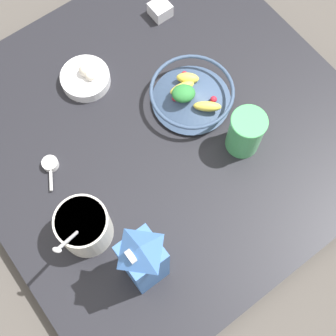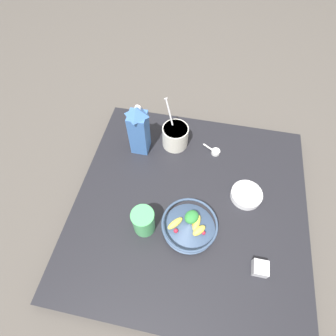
{
  "view_description": "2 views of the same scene",
  "coord_description": "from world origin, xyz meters",
  "px_view_note": "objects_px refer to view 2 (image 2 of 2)",
  "views": [
    {
      "loc": [
        0.46,
        -0.32,
        1.17
      ],
      "look_at": [
        0.13,
        -0.08,
        0.13
      ],
      "focal_mm": 50.0,
      "sensor_mm": 36.0,
      "label": 1
    },
    {
      "loc": [
        -0.0,
        0.49,
        1.1
      ],
      "look_at": [
        0.12,
        -0.11,
        0.13
      ],
      "focal_mm": 28.0,
      "sensor_mm": 36.0,
      "label": 2
    }
  ],
  "objects_px": {
    "fruit_bowl": "(189,225)",
    "garlic_bowl": "(246,195)",
    "milk_carton": "(139,130)",
    "yogurt_tub": "(175,135)",
    "drinking_cup": "(143,221)",
    "spice_jar": "(260,268)"
  },
  "relations": [
    {
      "from": "drinking_cup",
      "to": "garlic_bowl",
      "type": "xyz_separation_m",
      "value": [
        -0.4,
        -0.22,
        -0.05
      ]
    },
    {
      "from": "fruit_bowl",
      "to": "garlic_bowl",
      "type": "xyz_separation_m",
      "value": [
        -0.22,
        -0.19,
        -0.02
      ]
    },
    {
      "from": "fruit_bowl",
      "to": "garlic_bowl",
      "type": "distance_m",
      "value": 0.3
    },
    {
      "from": "spice_jar",
      "to": "yogurt_tub",
      "type": "bearing_deg",
      "value": -51.55
    },
    {
      "from": "milk_carton",
      "to": "garlic_bowl",
      "type": "xyz_separation_m",
      "value": [
        -0.52,
        0.17,
        -0.12
      ]
    },
    {
      "from": "milk_carton",
      "to": "drinking_cup",
      "type": "bearing_deg",
      "value": 106.47
    },
    {
      "from": "drinking_cup",
      "to": "spice_jar",
      "type": "distance_m",
      "value": 0.47
    },
    {
      "from": "fruit_bowl",
      "to": "yogurt_tub",
      "type": "distance_m",
      "value": 0.45
    },
    {
      "from": "yogurt_tub",
      "to": "garlic_bowl",
      "type": "bearing_deg",
      "value": 147.17
    },
    {
      "from": "milk_carton",
      "to": "yogurt_tub",
      "type": "distance_m",
      "value": 0.19
    },
    {
      "from": "fruit_bowl",
      "to": "milk_carton",
      "type": "bearing_deg",
      "value": -50.94
    },
    {
      "from": "yogurt_tub",
      "to": "garlic_bowl",
      "type": "distance_m",
      "value": 0.43
    },
    {
      "from": "yogurt_tub",
      "to": "spice_jar",
      "type": "xyz_separation_m",
      "value": [
        -0.42,
        0.53,
        -0.04
      ]
    },
    {
      "from": "fruit_bowl",
      "to": "milk_carton",
      "type": "height_order",
      "value": "milk_carton"
    },
    {
      "from": "milk_carton",
      "to": "yogurt_tub",
      "type": "height_order",
      "value": "milk_carton"
    },
    {
      "from": "garlic_bowl",
      "to": "spice_jar",
      "type": "bearing_deg",
      "value": 101.61
    },
    {
      "from": "fruit_bowl",
      "to": "milk_carton",
      "type": "relative_size",
      "value": 0.83
    },
    {
      "from": "fruit_bowl",
      "to": "spice_jar",
      "type": "xyz_separation_m",
      "value": [
        -0.29,
        0.11,
        -0.02
      ]
    },
    {
      "from": "milk_carton",
      "to": "drinking_cup",
      "type": "xyz_separation_m",
      "value": [
        -0.12,
        0.4,
        -0.07
      ]
    },
    {
      "from": "fruit_bowl",
      "to": "yogurt_tub",
      "type": "bearing_deg",
      "value": -72.08
    },
    {
      "from": "yogurt_tub",
      "to": "garlic_bowl",
      "type": "xyz_separation_m",
      "value": [
        -0.36,
        0.23,
        -0.04
      ]
    },
    {
      "from": "milk_carton",
      "to": "yogurt_tub",
      "type": "bearing_deg",
      "value": -159.4
    }
  ]
}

